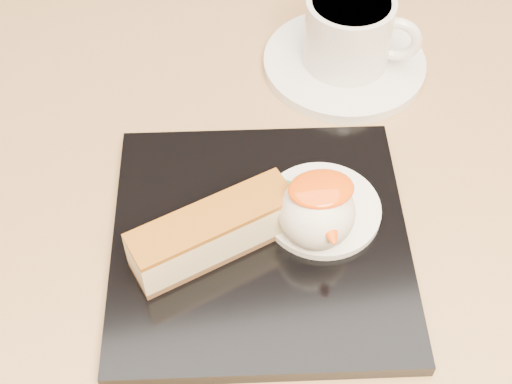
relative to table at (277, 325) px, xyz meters
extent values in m
cube|color=#916034|center=(0.00, 0.00, 0.14)|extent=(0.80, 0.80, 0.04)
cube|color=black|center=(-0.02, -0.01, 0.16)|extent=(0.25, 0.25, 0.01)
cube|color=brown|center=(-0.05, -0.02, 0.17)|extent=(0.13, 0.07, 0.01)
cube|color=#FFE8A6|center=(-0.05, -0.02, 0.19)|extent=(0.13, 0.07, 0.03)
cube|color=#87410E|center=(-0.05, -0.02, 0.20)|extent=(0.13, 0.07, 0.00)
cylinder|color=white|center=(0.03, 0.00, 0.17)|extent=(0.09, 0.09, 0.01)
sphere|color=white|center=(0.02, -0.02, 0.19)|extent=(0.06, 0.06, 0.06)
ellipsoid|color=#F94F07|center=(0.02, -0.02, 0.22)|extent=(0.05, 0.04, 0.01)
ellipsoid|color=green|center=(0.00, 0.02, 0.17)|extent=(0.02, 0.01, 0.00)
ellipsoid|color=green|center=(0.01, 0.03, 0.17)|extent=(0.02, 0.01, 0.00)
ellipsoid|color=green|center=(-0.01, 0.03, 0.17)|extent=(0.01, 0.02, 0.00)
cylinder|color=white|center=(0.09, 0.17, 0.16)|extent=(0.15, 0.15, 0.01)
cylinder|color=white|center=(0.09, 0.17, 0.20)|extent=(0.08, 0.08, 0.06)
cylinder|color=black|center=(0.09, 0.17, 0.23)|extent=(0.07, 0.07, 0.00)
torus|color=white|center=(0.13, 0.16, 0.20)|extent=(0.05, 0.03, 0.05)
camera|label=1|loc=(-0.07, -0.31, 0.60)|focal=50.00mm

